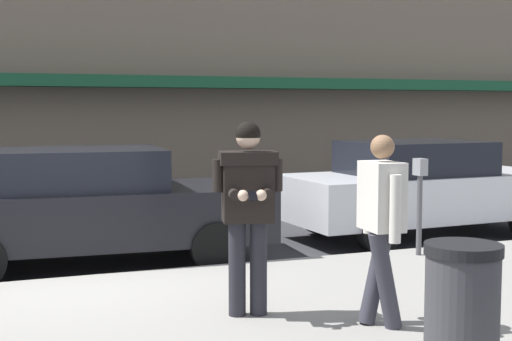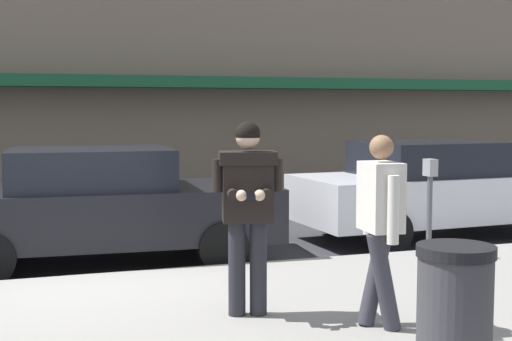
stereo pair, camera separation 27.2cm
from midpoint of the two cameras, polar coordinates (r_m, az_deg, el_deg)
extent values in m
plane|color=#333338|center=(8.78, -13.04, -8.71)|extent=(80.00, 80.00, 0.00)
cube|color=silver|center=(8.97, -6.63, -8.30)|extent=(28.00, 0.12, 0.01)
cube|color=#195133|center=(14.76, -11.66, 7.02)|extent=(26.60, 0.70, 0.24)
cube|color=black|center=(9.60, -11.13, -3.42)|extent=(4.60, 2.09, 0.70)
cube|color=black|center=(9.52, -12.27, 0.19)|extent=(2.17, 1.76, 0.52)
cylinder|color=black|center=(10.67, -3.90, -4.38)|extent=(0.65, 0.26, 0.64)
cylinder|color=black|center=(9.03, -1.79, -6.12)|extent=(0.65, 0.26, 0.64)
cylinder|color=black|center=(10.51, -19.06, -4.80)|extent=(0.65, 0.26, 0.64)
cube|color=silver|center=(11.68, 14.93, -1.99)|extent=(4.59, 2.05, 0.70)
cube|color=black|center=(11.51, 14.28, 0.98)|extent=(2.15, 1.74, 0.52)
cylinder|color=black|center=(13.24, 17.57, -2.77)|extent=(0.65, 0.25, 0.64)
cylinder|color=black|center=(11.70, 6.87, -3.57)|extent=(0.65, 0.25, 0.64)
cylinder|color=black|center=(10.25, 11.42, -4.87)|extent=(0.65, 0.25, 0.64)
cylinder|color=#23232B|center=(6.68, 1.36, -7.82)|extent=(0.16, 0.16, 0.88)
cylinder|color=#23232B|center=(6.66, -0.36, -7.86)|extent=(0.16, 0.16, 0.88)
cube|color=black|center=(6.55, 0.51, -1.34)|extent=(0.52, 0.39, 0.64)
cube|color=black|center=(6.52, 0.51, 1.02)|extent=(0.58, 0.45, 0.12)
cylinder|color=black|center=(6.57, 2.85, -0.36)|extent=(0.11, 0.11, 0.30)
cylinder|color=black|center=(6.41, 1.98, -1.84)|extent=(0.16, 0.31, 0.10)
sphere|color=beige|center=(6.26, 1.54, -2.00)|extent=(0.10, 0.10, 0.10)
cylinder|color=black|center=(6.51, -1.86, -0.40)|extent=(0.11, 0.11, 0.30)
cylinder|color=black|center=(6.38, -0.67, -1.87)|extent=(0.16, 0.31, 0.10)
sphere|color=beige|center=(6.25, 0.06, -2.02)|extent=(0.10, 0.10, 0.10)
cube|color=black|center=(6.21, 0.84, -2.06)|extent=(0.11, 0.15, 0.07)
sphere|color=beige|center=(6.48, 0.54, 2.68)|extent=(0.22, 0.22, 0.22)
sphere|color=black|center=(6.48, 0.54, 2.94)|extent=(0.23, 0.23, 0.23)
cylinder|color=#33333D|center=(6.50, 10.71, -8.37)|extent=(0.34, 0.17, 0.87)
cylinder|color=#33333D|center=(6.34, 11.42, -8.72)|extent=(0.34, 0.17, 0.87)
cube|color=silver|center=(6.29, 11.17, -2.07)|extent=(0.31, 0.44, 0.60)
cylinder|color=silver|center=(6.52, 10.21, -2.51)|extent=(0.10, 0.10, 0.58)
cylinder|color=silver|center=(6.08, 12.18, -3.09)|extent=(0.10, 0.10, 0.58)
sphere|color=#8C6647|center=(6.25, 11.24, 1.85)|extent=(0.21, 0.21, 0.21)
cylinder|color=#4C4C51|center=(9.53, 14.49, -3.58)|extent=(0.07, 0.07, 1.05)
cube|color=gray|center=(9.45, 14.58, 0.23)|extent=(0.12, 0.18, 0.22)
cylinder|color=#38383D|center=(5.29, 17.04, -11.40)|extent=(0.52, 0.52, 0.90)
cylinder|color=black|center=(5.18, 17.18, -6.19)|extent=(0.55, 0.55, 0.08)
camera|label=1|loc=(0.14, -88.82, 0.11)|focal=50.00mm
camera|label=2|loc=(0.14, 91.18, -0.11)|focal=50.00mm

